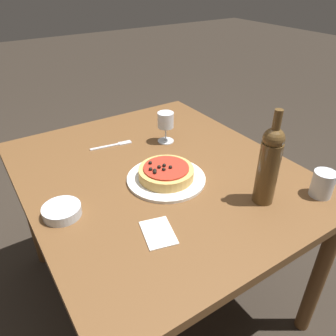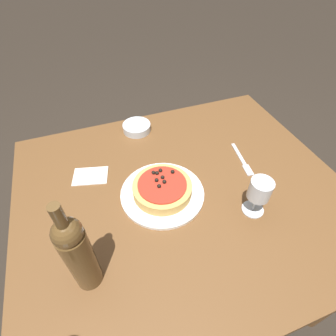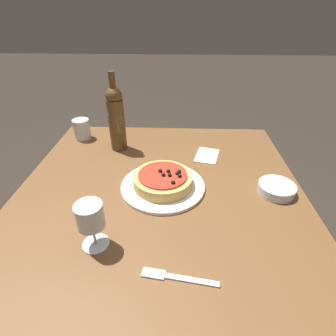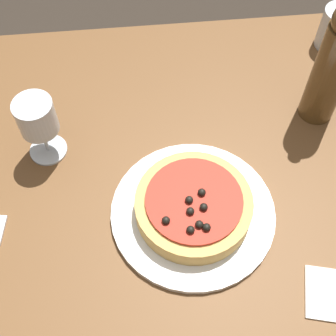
{
  "view_description": "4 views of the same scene",
  "coord_description": "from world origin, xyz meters",
  "px_view_note": "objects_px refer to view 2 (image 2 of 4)",
  "views": [
    {
      "loc": [
        -0.94,
        0.56,
        1.41
      ],
      "look_at": [
        -0.08,
        0.0,
        0.77
      ],
      "focal_mm": 35.0,
      "sensor_mm": 36.0,
      "label": 1
    },
    {
      "loc": [
        -0.26,
        -0.55,
        1.45
      ],
      "look_at": [
        -0.05,
        0.03,
        0.82
      ],
      "focal_mm": 28.0,
      "sensor_mm": 36.0,
      "label": 2
    },
    {
      "loc": [
        0.66,
        0.06,
        1.28
      ],
      "look_at": [
        -0.06,
        0.03,
        0.81
      ],
      "focal_mm": 28.0,
      "sensor_mm": 36.0,
      "label": 3
    },
    {
      "loc": [
        0.01,
        0.39,
        1.48
      ],
      "look_at": [
        -0.04,
        -0.03,
        0.81
      ],
      "focal_mm": 50.0,
      "sensor_mm": 36.0,
      "label": 4
    }
  ],
  "objects_px": {
    "pizza": "(162,188)",
    "wine_bottle": "(78,253)",
    "wine_glass": "(260,191)",
    "fork": "(243,161)",
    "dinner_plate": "(162,193)",
    "dining_table": "(183,205)",
    "side_bowl": "(137,127)"
  },
  "relations": [
    {
      "from": "pizza",
      "to": "fork",
      "type": "distance_m",
      "value": 0.36
    },
    {
      "from": "wine_bottle",
      "to": "side_bowl",
      "type": "relative_size",
      "value": 2.67
    },
    {
      "from": "dinner_plate",
      "to": "pizza",
      "type": "relative_size",
      "value": 1.43
    },
    {
      "from": "fork",
      "to": "pizza",
      "type": "bearing_deg",
      "value": -73.82
    },
    {
      "from": "pizza",
      "to": "side_bowl",
      "type": "height_order",
      "value": "pizza"
    },
    {
      "from": "pizza",
      "to": "wine_glass",
      "type": "distance_m",
      "value": 0.32
    },
    {
      "from": "wine_glass",
      "to": "wine_bottle",
      "type": "height_order",
      "value": "wine_bottle"
    },
    {
      "from": "dining_table",
      "to": "fork",
      "type": "xyz_separation_m",
      "value": [
        0.28,
        0.06,
        0.09
      ]
    },
    {
      "from": "dinner_plate",
      "to": "fork",
      "type": "height_order",
      "value": "dinner_plate"
    },
    {
      "from": "dinner_plate",
      "to": "pizza",
      "type": "xyz_separation_m",
      "value": [
        0.0,
        0.0,
        0.03
      ]
    },
    {
      "from": "side_bowl",
      "to": "fork",
      "type": "xyz_separation_m",
      "value": [
        0.34,
        -0.34,
        -0.01
      ]
    },
    {
      "from": "wine_bottle",
      "to": "fork",
      "type": "distance_m",
      "value": 0.71
    },
    {
      "from": "pizza",
      "to": "wine_glass",
      "type": "height_order",
      "value": "wine_glass"
    },
    {
      "from": "pizza",
      "to": "wine_bottle",
      "type": "relative_size",
      "value": 0.62
    },
    {
      "from": "dinner_plate",
      "to": "dining_table",
      "type": "bearing_deg",
      "value": -7.03
    },
    {
      "from": "dining_table",
      "to": "wine_glass",
      "type": "relative_size",
      "value": 8.31
    },
    {
      "from": "dinner_plate",
      "to": "wine_glass",
      "type": "relative_size",
      "value": 2.1
    },
    {
      "from": "pizza",
      "to": "side_bowl",
      "type": "xyz_separation_m",
      "value": [
        0.01,
        0.39,
        -0.02
      ]
    },
    {
      "from": "side_bowl",
      "to": "fork",
      "type": "distance_m",
      "value": 0.49
    },
    {
      "from": "wine_glass",
      "to": "wine_bottle",
      "type": "relative_size",
      "value": 0.42
    },
    {
      "from": "wine_glass",
      "to": "fork",
      "type": "xyz_separation_m",
      "value": [
        0.09,
        0.22,
        -0.1
      ]
    },
    {
      "from": "dining_table",
      "to": "fork",
      "type": "distance_m",
      "value": 0.3
    },
    {
      "from": "dinner_plate",
      "to": "wine_bottle",
      "type": "xyz_separation_m",
      "value": [
        -0.28,
        -0.21,
        0.14
      ]
    },
    {
      "from": "wine_glass",
      "to": "fork",
      "type": "bearing_deg",
      "value": 66.64
    },
    {
      "from": "pizza",
      "to": "wine_bottle",
      "type": "xyz_separation_m",
      "value": [
        -0.28,
        -0.21,
        0.11
      ]
    },
    {
      "from": "wine_bottle",
      "to": "wine_glass",
      "type": "bearing_deg",
      "value": 4.49
    },
    {
      "from": "dining_table",
      "to": "fork",
      "type": "relative_size",
      "value": 6.19
    },
    {
      "from": "wine_bottle",
      "to": "fork",
      "type": "xyz_separation_m",
      "value": [
        0.64,
        0.26,
        -0.14
      ]
    },
    {
      "from": "side_bowl",
      "to": "dinner_plate",
      "type": "bearing_deg",
      "value": -91.98
    },
    {
      "from": "wine_glass",
      "to": "dinner_plate",
      "type": "bearing_deg",
      "value": 147.62
    },
    {
      "from": "dining_table",
      "to": "wine_bottle",
      "type": "relative_size",
      "value": 3.52
    },
    {
      "from": "dining_table",
      "to": "pizza",
      "type": "height_order",
      "value": "pizza"
    }
  ]
}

